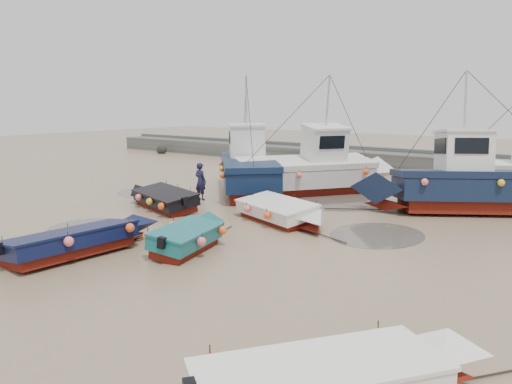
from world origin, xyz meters
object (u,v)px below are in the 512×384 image
(dinghy_4, at_px, (163,196))
(cabin_boat_0, at_px, (248,167))
(dinghy_5, at_px, (283,210))
(cabin_boat_1, at_px, (315,168))
(dinghy_3, at_px, (341,376))
(cabin_boat_2, at_px, (473,183))
(person, at_px, (201,200))
(dinghy_1, at_px, (81,238))
(dinghy_2, at_px, (190,233))

(dinghy_4, height_order, cabin_boat_0, cabin_boat_0)
(dinghy_5, height_order, cabin_boat_1, cabin_boat_1)
(dinghy_3, height_order, cabin_boat_1, cabin_boat_1)
(cabin_boat_2, distance_m, person, 12.78)
(cabin_boat_0, height_order, person, cabin_boat_0)
(dinghy_4, xyz_separation_m, cabin_boat_2, (11.69, 7.65, 0.76))
(dinghy_5, xyz_separation_m, cabin_boat_1, (-2.48, 6.74, 0.78))
(dinghy_3, xyz_separation_m, dinghy_4, (-13.84, 8.85, 0.00))
(dinghy_1, relative_size, cabin_boat_1, 0.71)
(dinghy_2, height_order, cabin_boat_1, cabin_boat_1)
(cabin_boat_2, bearing_deg, dinghy_3, 154.32)
(dinghy_4, bearing_deg, dinghy_2, -107.86)
(dinghy_4, bearing_deg, dinghy_1, -136.12)
(dinghy_2, bearing_deg, dinghy_4, 130.59)
(cabin_boat_2, bearing_deg, dinghy_5, 107.70)
(dinghy_1, height_order, dinghy_3, same)
(cabin_boat_1, bearing_deg, cabin_boat_0, -118.35)
(cabin_boat_0, bearing_deg, person, -136.45)
(cabin_boat_1, distance_m, cabin_boat_2, 8.02)
(dinghy_1, distance_m, cabin_boat_0, 12.80)
(cabin_boat_0, bearing_deg, dinghy_5, -83.48)
(cabin_boat_0, bearing_deg, dinghy_4, -135.71)
(dinghy_5, relative_size, cabin_boat_1, 0.64)
(person, bearing_deg, dinghy_5, 166.85)
(cabin_boat_1, relative_size, person, 4.93)
(dinghy_2, relative_size, cabin_boat_2, 0.49)
(dinghy_1, xyz_separation_m, cabin_boat_2, (8.42, 14.17, 0.77))
(dinghy_5, relative_size, person, 3.13)
(dinghy_3, bearing_deg, cabin_boat_0, 167.96)
(dinghy_1, xyz_separation_m, dinghy_3, (10.57, -2.33, 0.00))
(dinghy_2, xyz_separation_m, dinghy_5, (0.43, 4.87, -0.02))
(cabin_boat_0, xyz_separation_m, cabin_boat_2, (11.33, 1.73, -0.01))
(cabin_boat_1, bearing_deg, dinghy_3, -23.43)
(dinghy_1, relative_size, dinghy_3, 1.17)
(dinghy_3, height_order, cabin_boat_0, cabin_boat_0)
(dinghy_1, xyz_separation_m, dinghy_5, (2.88, 7.38, 0.01))
(dinghy_2, height_order, cabin_boat_2, cabin_boat_2)
(dinghy_2, xyz_separation_m, cabin_boat_1, (-2.05, 11.61, 0.76))
(dinghy_3, xyz_separation_m, cabin_boat_1, (-10.17, 16.45, 0.79))
(dinghy_5, bearing_deg, dinghy_2, 14.22)
(dinghy_4, relative_size, cabin_boat_1, 0.67)
(dinghy_3, distance_m, cabin_boat_0, 20.02)
(dinghy_1, bearing_deg, person, 113.27)
(dinghy_1, xyz_separation_m, cabin_boat_0, (-2.91, 12.45, 0.78))
(dinghy_1, distance_m, dinghy_2, 3.50)
(dinghy_5, height_order, cabin_boat_2, cabin_boat_2)
(dinghy_3, bearing_deg, dinghy_5, 163.99)
(dinghy_1, bearing_deg, dinghy_5, 72.46)
(dinghy_3, height_order, cabin_boat_2, cabin_boat_2)
(dinghy_2, height_order, person, dinghy_2)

